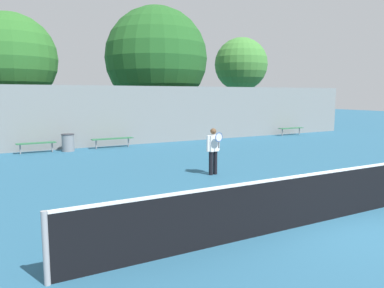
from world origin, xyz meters
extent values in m
plane|color=#285B7A|center=(0.00, 0.00, 0.00)|extent=(100.00, 100.00, 0.00)
cylinder|color=#99999E|center=(-5.68, 0.00, 0.54)|extent=(0.09, 0.09, 1.08)
cube|color=black|center=(0.00, 0.00, 0.51)|extent=(11.28, 0.03, 1.03)
cube|color=white|center=(0.00, 0.00, 1.05)|extent=(11.28, 0.04, 0.05)
cylinder|color=black|center=(0.19, 5.06, 0.39)|extent=(0.14, 0.14, 0.79)
cylinder|color=black|center=(0.38, 5.09, 0.39)|extent=(0.14, 0.14, 0.79)
cube|color=white|center=(0.28, 5.08, 1.06)|extent=(0.38, 0.25, 0.54)
cylinder|color=white|center=(0.06, 5.04, 1.07)|extent=(0.10, 0.10, 0.53)
cylinder|color=white|center=(0.50, 5.11, 1.07)|extent=(0.10, 0.10, 0.53)
sphere|color=brown|center=(0.28, 5.08, 1.46)|extent=(0.20, 0.20, 0.20)
cylinder|color=black|center=(0.32, 4.80, 1.03)|extent=(0.03, 0.03, 0.22)
torus|color=#28519E|center=(0.32, 4.80, 1.29)|extent=(0.31, 0.07, 0.31)
cylinder|color=silver|center=(0.32, 4.80, 1.29)|extent=(0.26, 0.05, 0.27)
cube|color=#28663D|center=(-0.75, 12.93, 0.46)|extent=(2.09, 0.40, 0.04)
cylinder|color=gray|center=(-1.58, 12.93, 0.22)|extent=(0.06, 0.06, 0.44)
cylinder|color=gray|center=(0.09, 12.93, 0.22)|extent=(0.06, 0.06, 0.44)
cube|color=#28663D|center=(-4.32, 12.93, 0.46)|extent=(1.71, 0.40, 0.04)
cylinder|color=gray|center=(-5.00, 12.93, 0.22)|extent=(0.06, 0.06, 0.44)
cylinder|color=gray|center=(-3.64, 12.93, 0.22)|extent=(0.06, 0.06, 0.44)
cube|color=#28663D|center=(11.31, 12.93, 0.46)|extent=(1.89, 0.40, 0.04)
cylinder|color=gray|center=(10.55, 12.93, 0.22)|extent=(0.06, 0.06, 0.44)
cylinder|color=gray|center=(12.06, 12.93, 0.22)|extent=(0.06, 0.06, 0.44)
cylinder|color=gray|center=(-2.94, 12.78, 0.39)|extent=(0.57, 0.57, 0.78)
cylinder|color=#333338|center=(-2.94, 12.78, 0.80)|extent=(0.59, 0.59, 0.04)
cube|color=gray|center=(0.00, 13.61, 1.56)|extent=(32.39, 0.06, 3.12)
cylinder|color=brown|center=(3.86, 17.82, 1.17)|extent=(0.37, 0.37, 2.35)
sphere|color=#235B23|center=(3.86, 17.82, 5.02)|extent=(6.69, 6.69, 6.69)
cylinder|color=brown|center=(-4.94, 16.80, 1.29)|extent=(0.40, 0.40, 2.59)
sphere|color=#2D6B28|center=(-4.94, 16.80, 4.51)|extent=(4.81, 4.81, 4.81)
cylinder|color=brown|center=(11.74, 19.16, 1.68)|extent=(0.43, 0.43, 3.35)
sphere|color=#428438|center=(11.74, 19.16, 5.02)|extent=(4.18, 4.18, 4.18)
camera|label=1|loc=(-6.31, -5.34, 2.68)|focal=35.00mm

